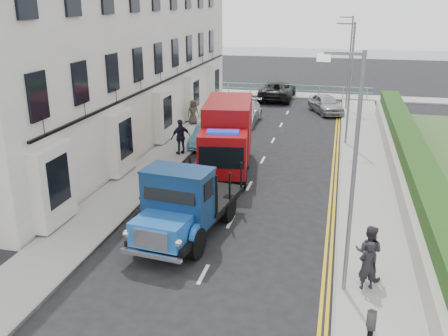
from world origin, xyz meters
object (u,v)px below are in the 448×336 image
lamp_far (348,58)px  parked_car_front (165,200)px  bedford_lorry (181,209)px  pedestrian_east_near (368,265)px  lamp_mid (349,77)px  lamp_near (350,163)px  red_lorry (227,135)px

lamp_far → parked_car_front: size_ratio=1.59×
bedford_lorry → pedestrian_east_near: (6.28, -1.88, -0.37)m
lamp_mid → parked_car_front: (-6.78, -12.16, -3.25)m
bedford_lorry → pedestrian_east_near: bedford_lorry is taller
lamp_far → parked_car_front: bearing=-107.0°
parked_car_front → pedestrian_east_near: pedestrian_east_near is taller
bedford_lorry → lamp_near: bearing=-13.0°
lamp_far → red_lorry: 17.05m
parked_car_front → lamp_mid: bearing=55.8°
red_lorry → lamp_mid: bearing=37.8°
bedford_lorry → red_lorry: size_ratio=0.89×
lamp_mid → bedford_lorry: bearing=-111.6°
lamp_near → bedford_lorry: 6.50m
lamp_near → parked_car_front: bearing=150.5°
lamp_mid → lamp_far: same height
lamp_mid → pedestrian_east_near: (0.75, -15.85, -3.12)m
lamp_near → bedford_lorry: (-5.53, 2.03, -2.75)m
pedestrian_east_near → lamp_mid: bearing=-108.5°
pedestrian_east_near → red_lorry: bearing=-78.3°
lamp_mid → red_lorry: bearing=-133.9°
lamp_mid → bedford_lorry: (-5.53, -13.97, -2.75)m
lamp_near → red_lorry: 11.78m
lamp_far → red_lorry: lamp_far is taller
lamp_mid → lamp_near: bearing=-90.0°
parked_car_front → pedestrian_east_near: bearing=-31.1°
lamp_near → lamp_mid: same height
lamp_far → pedestrian_east_near: 26.04m
bedford_lorry → red_lorry: (-0.16, 8.04, 0.55)m
bedford_lorry → red_lorry: bearing=98.3°
red_lorry → parked_car_front: size_ratio=1.53×
lamp_near → bedford_lorry: lamp_near is taller
lamp_far → bedford_lorry: (-5.53, -23.97, -2.75)m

